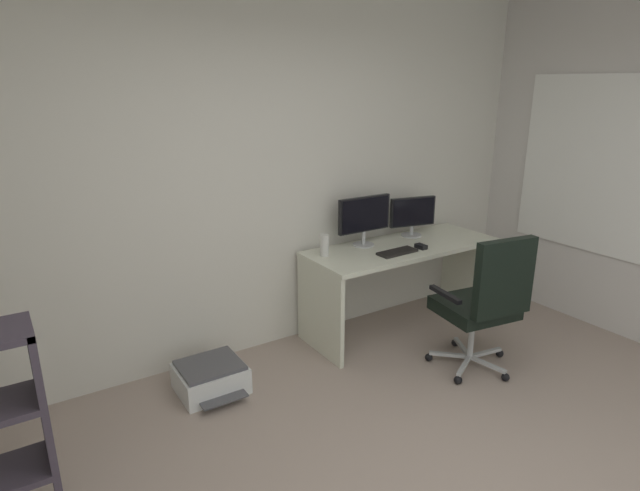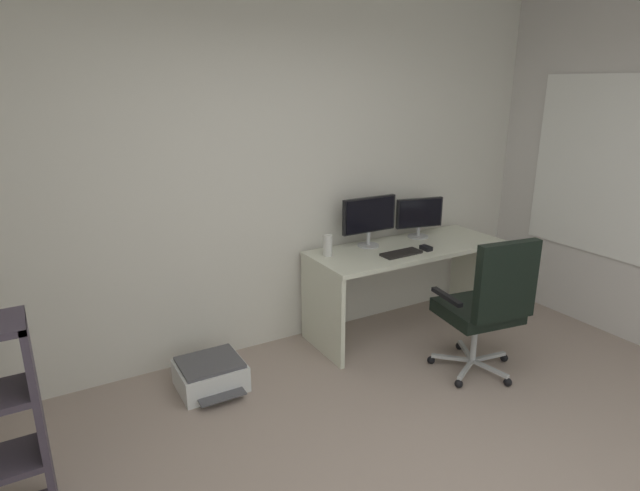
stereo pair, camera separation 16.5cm
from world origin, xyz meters
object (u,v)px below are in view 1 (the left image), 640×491
at_px(desk, 402,266).
at_px(office_chair, 485,299).
at_px(monitor_secondary, 413,214).
at_px(keyboard, 397,252).
at_px(monitor_main, 364,216).
at_px(desktop_speaker, 324,245).
at_px(printer, 211,377).
at_px(computer_mouse, 421,246).

distance_m(desk, office_chair, 0.89).
bearing_deg(monitor_secondary, keyboard, -144.22).
relative_size(monitor_main, office_chair, 0.47).
distance_m(desktop_speaker, office_chair, 1.26).
height_order(keyboard, printer, keyboard).
relative_size(computer_mouse, printer, 0.21).
height_order(desk, printer, desk).
distance_m(keyboard, office_chair, 0.79).
xyz_separation_m(desk, desktop_speaker, (-0.71, 0.12, 0.27)).
xyz_separation_m(desktop_speaker, printer, (-1.06, -0.18, -0.73)).
relative_size(desktop_speaker, office_chair, 0.16).
distance_m(office_chair, printer, 2.01).
bearing_deg(desk, printer, -178.14).
distance_m(desk, keyboard, 0.30).
relative_size(monitor_secondary, computer_mouse, 4.25).
bearing_deg(desk, computer_mouse, -67.38).
bearing_deg(computer_mouse, office_chair, -96.14).
bearing_deg(monitor_main, computer_mouse, -42.86).
xyz_separation_m(monitor_secondary, desktop_speaker, (-0.96, -0.05, -0.12)).
bearing_deg(desk, monitor_main, 148.81).
relative_size(monitor_secondary, keyboard, 1.25).
xyz_separation_m(desk, printer, (-1.77, -0.06, -0.46)).
relative_size(office_chair, printer, 2.23).
distance_m(monitor_main, monitor_secondary, 0.54).
relative_size(desk, office_chair, 1.59).
distance_m(keyboard, desktop_speaker, 0.59).
bearing_deg(monitor_secondary, monitor_main, -179.99).
bearing_deg(office_chair, printer, 154.63).
bearing_deg(computer_mouse, printer, 176.04).
xyz_separation_m(monitor_main, computer_mouse, (0.35, -0.32, -0.23)).
distance_m(desk, monitor_main, 0.55).
distance_m(monitor_secondary, keyboard, 0.57).
height_order(monitor_main, keyboard, monitor_main).
bearing_deg(monitor_main, desk, -31.19).
distance_m(desk, printer, 1.83).
bearing_deg(computer_mouse, monitor_secondary, 58.69).
bearing_deg(printer, computer_mouse, -2.89).
distance_m(monitor_main, computer_mouse, 0.53).
xyz_separation_m(desk, computer_mouse, (0.06, -0.15, 0.20)).
bearing_deg(printer, monitor_secondary, 6.49).
xyz_separation_m(computer_mouse, office_chair, (-0.07, -0.74, -0.19)).
bearing_deg(monitor_main, printer, -171.21).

